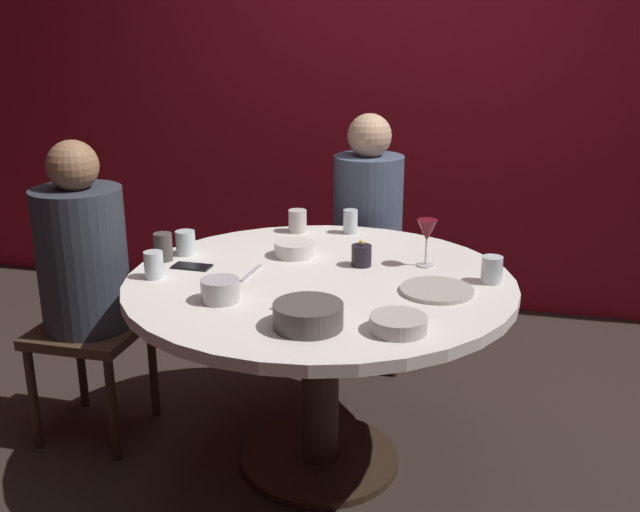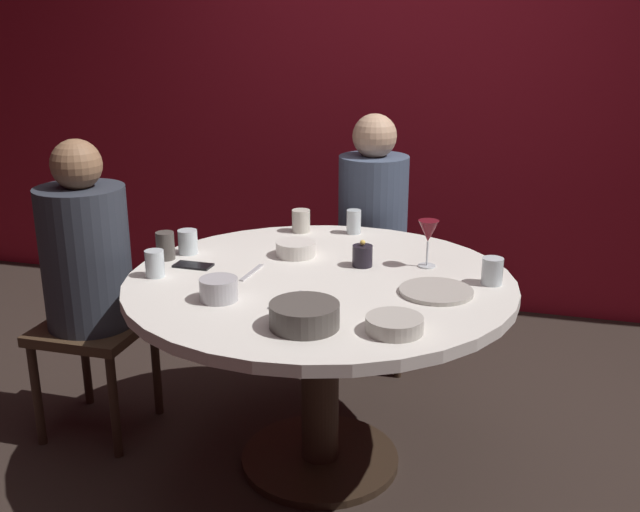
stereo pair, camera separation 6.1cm
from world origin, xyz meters
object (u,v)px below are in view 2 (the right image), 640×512
cup_by_left_diner (165,246)px  bowl_sauce_side (304,315)px  cup_by_right_diner (301,221)px  cup_far_edge (492,271)px  cup_center_front (188,242)px  seated_diner_back (373,214)px  wine_glass (428,233)px  candle_holder (362,256)px  cup_beside_wine (354,222)px  bowl_serving_large (219,289)px  seated_diner_left (86,259)px  bowl_small_white (394,324)px  cell_phone (193,265)px  dining_table (320,317)px  bowl_salad_center (296,249)px  cup_near_candle (155,264)px  dinner_plate (436,291)px

cup_by_left_diner → bowl_sauce_side: bearing=-34.7°
cup_by_right_diner → cup_far_edge: (0.82, -0.45, -0.00)m
cup_center_front → seated_diner_back: bearing=55.0°
seated_diner_back → bowl_sauce_side: (0.07, -1.37, 0.04)m
seated_diner_back → wine_glass: 0.82m
wine_glass → cup_center_front: 0.92m
candle_holder → cup_beside_wine: size_ratio=0.99×
bowl_serving_large → seated_diner_left: bearing=156.6°
seated_diner_left → cup_beside_wine: size_ratio=11.86×
bowl_serving_large → bowl_small_white: bowl_serving_large is taller
cell_phone → cup_far_edge: (1.07, 0.10, 0.04)m
seated_diner_left → cup_beside_wine: (0.93, 0.58, 0.06)m
dining_table → bowl_salad_center: (-0.16, 0.22, 0.18)m
cup_far_edge → cup_by_right_diner: bearing=151.3°
wine_glass → cell_phone: 0.87m
seated_diner_back → bowl_sauce_side: seated_diner_back is taller
cell_phone → cup_near_candle: size_ratio=1.46×
wine_glass → cup_near_candle: 0.99m
bowl_sauce_side → candle_holder: bearing=85.5°
dining_table → bowl_small_white: bowl_small_white is taller
dining_table → dinner_plate: (0.41, -0.05, 0.16)m
cup_far_edge → cup_beside_wine: cup_beside_wine is taller
dining_table → bowl_serving_large: (-0.26, -0.29, 0.19)m
candle_holder → wine_glass: wine_glass is taller
seated_diner_back → dinner_plate: 1.07m
cup_near_candle → cup_by_left_diner: bearing=106.0°
cup_center_front → bowl_small_white: bearing=-30.4°
dining_table → bowl_salad_center: bowl_salad_center is taller
cup_by_left_diner → bowl_small_white: bearing=-24.9°
cell_phone → cup_beside_wine: 0.75m
bowl_sauce_side → cup_beside_wine: cup_beside_wine is taller
bowl_sauce_side → bowl_serving_large: bearing=157.5°
dining_table → cell_phone: (-0.48, -0.01, 0.15)m
candle_holder → bowl_salad_center: candle_holder is taller
bowl_small_white → cup_by_right_diner: 1.10m
bowl_salad_center → bowl_sauce_side: bearing=-70.8°
dining_table → bowl_small_white: bearing=-49.9°
bowl_serving_large → bowl_sauce_side: bearing=-22.5°
bowl_serving_large → bowl_small_white: (0.59, -0.10, -0.01)m
cup_near_candle → seated_diner_back: bearing=62.5°
cell_phone → seated_diner_back: bearing=154.5°
candle_holder → wine_glass: size_ratio=0.57×
bowl_serving_large → cup_far_edge: cup_far_edge is taller
cup_near_candle → seated_diner_left: bearing=159.1°
seated_diner_left → dinner_plate: (1.35, -0.05, 0.02)m
wine_glass → cup_center_front: bearing=-174.7°
candle_holder → bowl_small_white: size_ratio=0.59×
seated_diner_back → bowl_serving_large: 1.27m
seated_diner_left → bowl_serving_large: (0.68, -0.29, 0.05)m
bowl_small_white → cup_by_right_diner: cup_by_right_diner is taller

